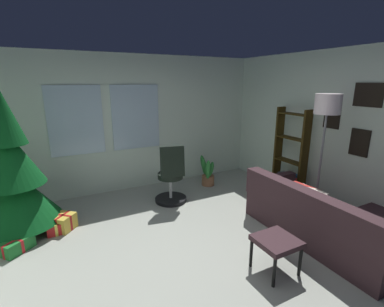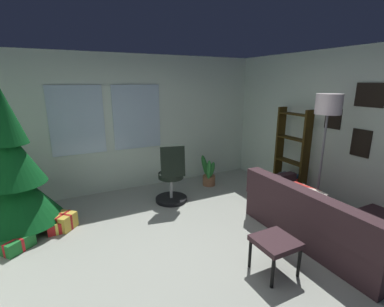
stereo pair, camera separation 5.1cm
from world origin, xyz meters
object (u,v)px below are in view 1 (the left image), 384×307
Objects in this scene: couch at (333,222)px; gift_box_red at (56,226)px; office_chair at (171,180)px; gift_box_gold at (64,222)px; bookshelf at (290,158)px; floor_lamp at (327,114)px; gift_box_green at (18,245)px; holiday_tree at (14,176)px; potted_plant at (207,173)px; footstool at (276,243)px.

couch reaches higher than gift_box_red.
gift_box_gold is at bearing -175.90° from office_chair.
floor_lamp reaches higher than bookshelf.
gift_box_red is 0.53m from gift_box_green.
couch is at bearing -55.33° from office_chair.
bookshelf is (2.01, -0.75, 0.32)m from office_chair.
potted_plant is at bearing 5.86° from holiday_tree.
floor_lamp is (3.56, -1.44, 1.54)m from gift_box_red.
couch is at bearing -79.48° from potted_plant.
bookshelf reaches higher than footstool.
gift_box_green is at bearing -165.34° from potted_plant.
couch is at bearing -23.82° from gift_box_green.
footstool reaches higher than gift_box_red.
footstool is 0.27× the size of bookshelf.
couch is 2.53m from potted_plant.
footstool is 3.14m from gift_box_green.
gift_box_gold is 2.77m from potted_plant.
bookshelf reaches higher than gift_box_green.
office_chair is at bearing 10.80° from gift_box_green.
couch is at bearing -119.46° from floor_lamp.
gift_box_red is 0.19× the size of bookshelf.
gift_box_red is at bearing -27.35° from holiday_tree.
bookshelf is (3.75, -0.62, 0.62)m from gift_box_gold.
floor_lamp is (1.40, 0.61, 1.28)m from footstool.
holiday_tree reaches higher than footstool.
gift_box_green is (-3.71, 1.64, -0.18)m from couch.
couch is 1.52m from bookshelf.
floor_lamp is at bearing -42.58° from office_chair.
floor_lamp is at bearing 23.53° from footstool.
couch is 3.73m from gift_box_gold.
gift_box_red is 1.88m from office_chair.
gift_box_gold is 0.20× the size of floor_lamp.
potted_plant is (2.81, 0.55, 0.17)m from gift_box_red.
potted_plant is at bearing 14.66° from gift_box_green.
holiday_tree reaches higher than gift_box_green.
bookshelf is 1.63m from potted_plant.
bookshelf is at bearing -4.18° from gift_box_green.
office_chair is at bearing 137.42° from floor_lamp.
couch is at bearing -31.58° from gift_box_gold.
floor_lamp reaches higher than couch.
holiday_tree is 1.30× the size of floor_lamp.
gift_box_gold is 0.24× the size of bookshelf.
floor_lamp is at bearing -69.54° from potted_plant.
holiday_tree is 2.30m from office_chair.
gift_box_green is 0.38× the size of office_chair.
gift_box_gold is (-2.05, 2.06, -0.23)m from footstool.
couch is 5.19× the size of gift_box_green.
floor_lamp is (4.00, -1.14, 1.54)m from gift_box_green.
gift_box_green is 4.35m from bookshelf.
office_chair reaches higher than gift_box_green.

